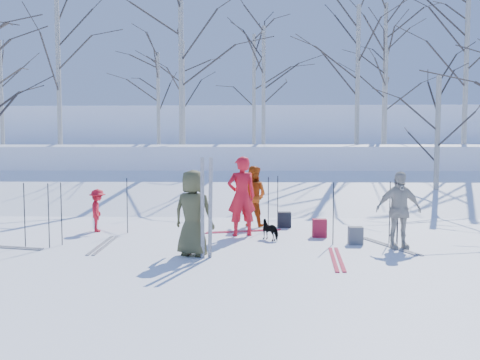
{
  "coord_description": "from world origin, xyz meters",
  "views": [
    {
      "loc": [
        0.37,
        -9.64,
        2.08
      ],
      "look_at": [
        0.0,
        1.5,
        1.3
      ],
      "focal_mm": 35.0,
      "sensor_mm": 36.0,
      "label": 1
    }
  ],
  "objects_px": {
    "skier_olive_center": "(193,213)",
    "dog": "(271,230)",
    "backpack_red": "(319,228)",
    "skier_red_north": "(242,196)",
    "skier_redor_behind": "(253,196)",
    "backpack_dark": "(284,220)",
    "backpack_grey": "(356,236)",
    "skier_cream_east": "(399,210)",
    "skier_red_seated": "(98,210)"
  },
  "relations": [
    {
      "from": "skier_olive_center",
      "to": "dog",
      "type": "height_order",
      "value": "skier_olive_center"
    },
    {
      "from": "dog",
      "to": "backpack_red",
      "type": "height_order",
      "value": "dog"
    },
    {
      "from": "skier_red_north",
      "to": "dog",
      "type": "distance_m",
      "value": 1.07
    },
    {
      "from": "skier_redor_behind",
      "to": "backpack_dark",
      "type": "height_order",
      "value": "skier_redor_behind"
    },
    {
      "from": "skier_redor_behind",
      "to": "backpack_red",
      "type": "xyz_separation_m",
      "value": [
        1.55,
        -1.52,
        -0.58
      ]
    },
    {
      "from": "backpack_dark",
      "to": "dog",
      "type": "bearing_deg",
      "value": -104.02
    },
    {
      "from": "backpack_grey",
      "to": "skier_red_north",
      "type": "bearing_deg",
      "value": 159.7
    },
    {
      "from": "backpack_grey",
      "to": "backpack_red",
      "type": "bearing_deg",
      "value": 129.55
    },
    {
      "from": "skier_red_north",
      "to": "skier_cream_east",
      "type": "distance_m",
      "value": 3.51
    },
    {
      "from": "skier_olive_center",
      "to": "skier_cream_east",
      "type": "relative_size",
      "value": 1.04
    },
    {
      "from": "dog",
      "to": "backpack_red",
      "type": "distance_m",
      "value": 1.19
    },
    {
      "from": "dog",
      "to": "backpack_dark",
      "type": "bearing_deg",
      "value": -149.59
    },
    {
      "from": "backpack_dark",
      "to": "backpack_grey",
      "type": "bearing_deg",
      "value": -56.38
    },
    {
      "from": "skier_redor_behind",
      "to": "dog",
      "type": "distance_m",
      "value": 1.98
    },
    {
      "from": "skier_red_north",
      "to": "backpack_dark",
      "type": "distance_m",
      "value": 1.76
    },
    {
      "from": "skier_red_seated",
      "to": "backpack_grey",
      "type": "xyz_separation_m",
      "value": [
        6.04,
        -1.33,
        -0.34
      ]
    },
    {
      "from": "backpack_red",
      "to": "skier_cream_east",
      "type": "bearing_deg",
      "value": -38.6
    },
    {
      "from": "skier_cream_east",
      "to": "backpack_dark",
      "type": "height_order",
      "value": "skier_cream_east"
    },
    {
      "from": "skier_red_north",
      "to": "backpack_dark",
      "type": "xyz_separation_m",
      "value": [
        1.08,
        1.18,
        -0.73
      ]
    },
    {
      "from": "skier_olive_center",
      "to": "backpack_grey",
      "type": "distance_m",
      "value": 3.59
    },
    {
      "from": "backpack_grey",
      "to": "backpack_dark",
      "type": "relative_size",
      "value": 0.95
    },
    {
      "from": "skier_redor_behind",
      "to": "backpack_dark",
      "type": "xyz_separation_m",
      "value": [
        0.82,
        -0.23,
        -0.59
      ]
    },
    {
      "from": "skier_red_seated",
      "to": "dog",
      "type": "relative_size",
      "value": 1.96
    },
    {
      "from": "backpack_red",
      "to": "backpack_grey",
      "type": "relative_size",
      "value": 1.11
    },
    {
      "from": "skier_red_north",
      "to": "skier_olive_center",
      "type": "bearing_deg",
      "value": 50.98
    },
    {
      "from": "backpack_grey",
      "to": "skier_redor_behind",
      "type": "bearing_deg",
      "value": 133.6
    },
    {
      "from": "skier_red_north",
      "to": "backpack_grey",
      "type": "height_order",
      "value": "skier_red_north"
    },
    {
      "from": "skier_olive_center",
      "to": "skier_red_seated",
      "type": "height_order",
      "value": "skier_olive_center"
    },
    {
      "from": "skier_red_north",
      "to": "backpack_grey",
      "type": "bearing_deg",
      "value": 143.46
    },
    {
      "from": "skier_olive_center",
      "to": "skier_cream_east",
      "type": "xyz_separation_m",
      "value": [
        4.13,
        0.79,
        -0.03
      ]
    },
    {
      "from": "skier_olive_center",
      "to": "backpack_red",
      "type": "bearing_deg",
      "value": -125.21
    },
    {
      "from": "skier_red_north",
      "to": "backpack_dark",
      "type": "bearing_deg",
      "value": -148.69
    },
    {
      "from": "skier_red_north",
      "to": "skier_redor_behind",
      "type": "relative_size",
      "value": 1.17
    },
    {
      "from": "skier_olive_center",
      "to": "skier_redor_behind",
      "type": "bearing_deg",
      "value": -89.24
    },
    {
      "from": "skier_red_north",
      "to": "backpack_red",
      "type": "bearing_deg",
      "value": 160.15
    },
    {
      "from": "skier_red_seated",
      "to": "skier_redor_behind",
      "type": "bearing_deg",
      "value": -90.81
    },
    {
      "from": "skier_red_seated",
      "to": "skier_cream_east",
      "type": "relative_size",
      "value": 0.66
    },
    {
      "from": "skier_red_seated",
      "to": "skier_cream_east",
      "type": "height_order",
      "value": "skier_cream_east"
    },
    {
      "from": "skier_cream_east",
      "to": "skier_red_north",
      "type": "bearing_deg",
      "value": 154.23
    },
    {
      "from": "skier_red_north",
      "to": "backpack_red",
      "type": "relative_size",
      "value": 4.45
    },
    {
      "from": "skier_olive_center",
      "to": "skier_cream_east",
      "type": "distance_m",
      "value": 4.21
    },
    {
      "from": "skier_olive_center",
      "to": "dog",
      "type": "relative_size",
      "value": 3.07
    },
    {
      "from": "skier_red_north",
      "to": "skier_redor_behind",
      "type": "xyz_separation_m",
      "value": [
        0.26,
        1.41,
        -0.14
      ]
    },
    {
      "from": "skier_red_north",
      "to": "skier_red_seated",
      "type": "relative_size",
      "value": 1.77
    },
    {
      "from": "skier_cream_east",
      "to": "backpack_red",
      "type": "distance_m",
      "value": 1.95
    },
    {
      "from": "skier_redor_behind",
      "to": "backpack_dark",
      "type": "distance_m",
      "value": 1.04
    },
    {
      "from": "skier_redor_behind",
      "to": "dog",
      "type": "relative_size",
      "value": 2.95
    },
    {
      "from": "backpack_red",
      "to": "skier_olive_center",
      "type": "bearing_deg",
      "value": -143.99
    },
    {
      "from": "skier_olive_center",
      "to": "backpack_grey",
      "type": "relative_size",
      "value": 4.35
    },
    {
      "from": "skier_redor_behind",
      "to": "backpack_grey",
      "type": "bearing_deg",
      "value": 158.9
    }
  ]
}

